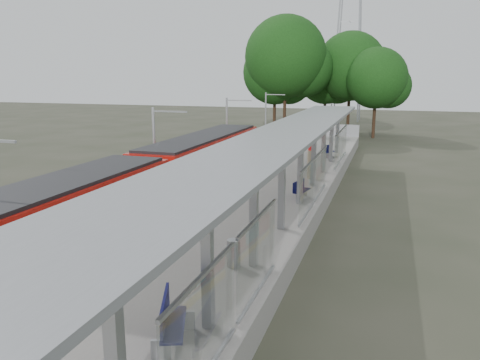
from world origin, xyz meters
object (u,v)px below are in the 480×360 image
object	(u,v)px
bench_mid	(300,189)
info_pillar_far	(311,164)
train	(146,188)
litter_bin	(234,253)
bench_far	(327,151)
bench_near	(170,320)

from	to	relation	value
bench_mid	info_pillar_far	xyz separation A→B (m)	(-0.28, 4.84, 0.37)
train	litter_bin	bearing A→B (deg)	-40.18
bench_far	info_pillar_far	size ratio (longest dim) A/B	0.69
train	bench_far	distance (m)	18.15
info_pillar_far	train	bearing A→B (deg)	-119.76
bench_mid	info_pillar_far	distance (m)	4.87
bench_near	bench_mid	size ratio (longest dim) A/B	1.22
bench_near	bench_mid	bearing A→B (deg)	67.02
info_pillar_far	litter_bin	world-z (taller)	info_pillar_far
bench_far	info_pillar_far	distance (m)	8.02
bench_mid	bench_far	distance (m)	12.86
bench_near	litter_bin	xyz separation A→B (m)	(-0.03, 4.68, -0.14)
train	info_pillar_far	distance (m)	10.94
bench_mid	litter_bin	bearing A→B (deg)	-79.87
bench_near	bench_mid	world-z (taller)	bench_near
train	info_pillar_far	size ratio (longest dim) A/B	13.94
bench_far	litter_bin	size ratio (longest dim) A/B	1.51
bench_near	bench_far	distance (m)	26.77
train	litter_bin	xyz separation A→B (m)	(5.91, -4.99, -0.60)
train	bench_mid	distance (m)	7.67
train	info_pillar_far	xyz separation A→B (m)	(6.08, 9.10, -0.19)
bench_near	info_pillar_far	distance (m)	18.77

